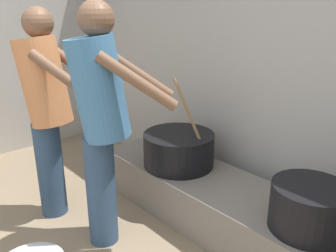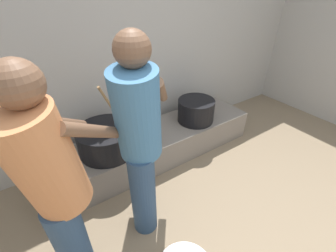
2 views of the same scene
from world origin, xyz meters
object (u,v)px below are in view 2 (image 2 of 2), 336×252
at_px(cooking_pot_main, 107,139).
at_px(cook_in_orange_shirt, 55,186).
at_px(cook_in_blue_shirt, 139,137).
at_px(cooking_pot_secondary, 196,110).

relative_size(cooking_pot_main, cook_in_orange_shirt, 0.46).
relative_size(cook_in_orange_shirt, cook_in_blue_shirt, 0.98).
xyz_separation_m(cooking_pot_secondary, cook_in_orange_shirt, (-1.66, -0.79, 0.41)).
bearing_deg(cooking_pot_secondary, cook_in_orange_shirt, -154.57).
bearing_deg(cooking_pot_secondary, cooking_pot_main, 178.16).
distance_m(cook_in_orange_shirt, cook_in_blue_shirt, 0.58).
xyz_separation_m(cooking_pot_secondary, cook_in_blue_shirt, (-1.09, -0.67, 0.43)).
bearing_deg(cook_in_blue_shirt, cooking_pot_secondary, 31.49).
distance_m(cooking_pot_main, cook_in_orange_shirt, 1.07).
height_order(cooking_pot_main, cook_in_orange_shirt, cook_in_orange_shirt).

